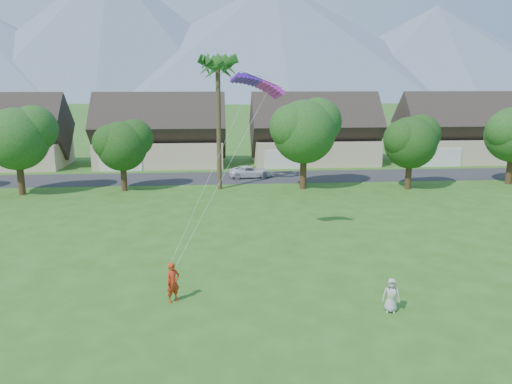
{
  "coord_description": "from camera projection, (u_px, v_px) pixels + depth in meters",
  "views": [
    {
      "loc": [
        -2.31,
        -18.46,
        10.23
      ],
      "look_at": [
        0.0,
        10.0,
        3.8
      ],
      "focal_mm": 35.0,
      "sensor_mm": 36.0,
      "label": 1
    }
  ],
  "objects": [
    {
      "name": "parafoil_kite",
      "position": [
        258.0,
        82.0,
        29.17
      ],
      "size": [
        3.32,
        1.39,
        0.5
      ],
      "rotation": [
        0.0,
        0.0,
        0.28
      ],
      "color": "#5219BE",
      "rests_on": "ground"
    },
    {
      "name": "watcher",
      "position": [
        391.0,
        295.0,
        22.35
      ],
      "size": [
        0.88,
        0.69,
        1.59
      ],
      "primitive_type": "imported",
      "rotation": [
        0.0,
        0.0,
        -0.26
      ],
      "color": "#B5B4B0",
      "rests_on": "ground"
    },
    {
      "name": "mountain_ridge",
      "position": [
        238.0,
        44.0,
        267.63
      ],
      "size": [
        540.0,
        240.0,
        70.0
      ],
      "color": "slate",
      "rests_on": "ground"
    },
    {
      "name": "fan_palm",
      "position": [
        218.0,
        62.0,
        45.34
      ],
      "size": [
        3.0,
        3.0,
        13.8
      ],
      "color": "#4C3D26",
      "rests_on": "ground"
    },
    {
      "name": "houses_row",
      "position": [
        238.0,
        136.0,
        61.46
      ],
      "size": [
        72.75,
        8.19,
        8.86
      ],
      "color": "beige",
      "rests_on": "ground"
    },
    {
      "name": "tree_row",
      "position": [
        228.0,
        139.0,
        46.36
      ],
      "size": [
        62.27,
        6.67,
        8.45
      ],
      "color": "#47301C",
      "rests_on": "ground"
    },
    {
      "name": "ground",
      "position": [
        276.0,
        336.0,
        20.37
      ],
      "size": [
        500.0,
        500.0,
        0.0
      ],
      "primitive_type": "plane",
      "color": "#2D6019",
      "rests_on": "ground"
    },
    {
      "name": "street",
      "position": [
        238.0,
        178.0,
        53.43
      ],
      "size": [
        90.0,
        7.0,
        0.01
      ],
      "primitive_type": "cube",
      "color": "#2D2D30",
      "rests_on": "ground"
    },
    {
      "name": "kite_flyer",
      "position": [
        173.0,
        282.0,
        23.35
      ],
      "size": [
        0.84,
        0.8,
        1.93
      ],
      "primitive_type": "imported",
      "rotation": [
        0.0,
        0.0,
        0.68
      ],
      "color": "red",
      "rests_on": "ground"
    },
    {
      "name": "parked_car",
      "position": [
        250.0,
        172.0,
        53.41
      ],
      "size": [
        4.67,
        2.48,
        1.25
      ],
      "primitive_type": "imported",
      "rotation": [
        0.0,
        0.0,
        1.66
      ],
      "color": "white",
      "rests_on": "ground"
    }
  ]
}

